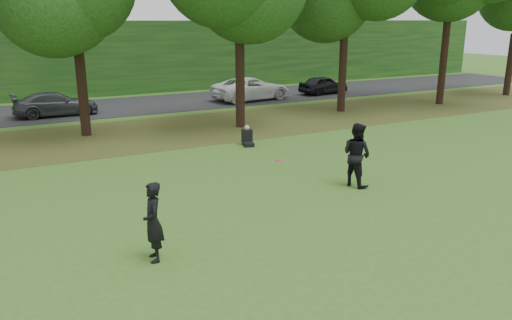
# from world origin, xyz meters

# --- Properties ---
(ground) EXTENTS (120.00, 120.00, 0.00)m
(ground) POSITION_xyz_m (0.00, 0.00, 0.00)
(ground) COLOR #325C1C
(ground) RESTS_ON ground
(leaf_litter) EXTENTS (60.00, 7.00, 0.01)m
(leaf_litter) POSITION_xyz_m (0.00, 13.00, 0.01)
(leaf_litter) COLOR #483F19
(leaf_litter) RESTS_ON ground
(street) EXTENTS (70.00, 7.00, 0.02)m
(street) POSITION_xyz_m (0.00, 21.00, 0.01)
(street) COLOR black
(street) RESTS_ON ground
(far_hedge) EXTENTS (70.00, 3.00, 5.00)m
(far_hedge) POSITION_xyz_m (0.00, 27.00, 2.50)
(far_hedge) COLOR #113D14
(far_hedge) RESTS_ON ground
(player_left) EXTENTS (0.51, 0.70, 1.77)m
(player_left) POSITION_xyz_m (-3.84, 0.57, 0.89)
(player_left) COLOR black
(player_left) RESTS_ON ground
(player_right) EXTENTS (0.94, 1.11, 2.01)m
(player_right) POSITION_xyz_m (3.28, 2.58, 1.01)
(player_right) COLOR black
(player_right) RESTS_ON ground
(parked_cars) EXTENTS (35.20, 3.16, 1.46)m
(parked_cars) POSITION_xyz_m (0.21, 19.76, 0.69)
(parked_cars) COLOR black
(parked_cars) RESTS_ON street
(frisbee) EXTENTS (0.34, 0.34, 0.11)m
(frisbee) POSITION_xyz_m (-0.10, 1.55, 1.51)
(frisbee) COLOR #EE145D
(frisbee) RESTS_ON ground
(seated_person) EXTENTS (0.59, 0.81, 0.83)m
(seated_person) POSITION_xyz_m (2.65, 8.89, 0.31)
(seated_person) COLOR black
(seated_person) RESTS_ON ground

